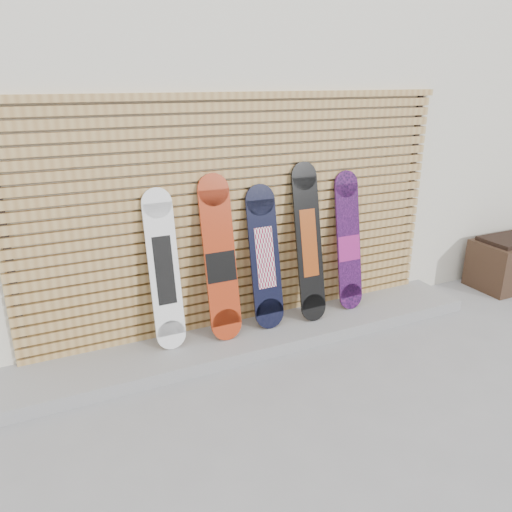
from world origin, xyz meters
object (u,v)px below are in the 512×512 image
object	(u,v)px
snowboard_0	(164,270)
snowboard_4	(348,242)
snowboard_3	(309,243)
snowboard_2	(265,258)
snowboard_1	(220,260)

from	to	relation	value
snowboard_0	snowboard_4	bearing A→B (deg)	-0.08
snowboard_0	snowboard_3	distance (m)	1.44
snowboard_2	snowboard_4	xyz separation A→B (m)	(0.96, 0.01, 0.02)
snowboard_1	snowboard_2	distance (m)	0.46
snowboard_0	snowboard_3	world-z (taller)	snowboard_3
snowboard_2	snowboard_3	bearing A→B (deg)	-2.71
snowboard_1	snowboard_2	xyz separation A→B (m)	(0.46, 0.02, -0.06)
snowboard_0	snowboard_2	xyz separation A→B (m)	(0.97, -0.01, -0.03)
snowboard_2	snowboard_4	size ratio (longest dim) A/B	0.96
snowboard_2	snowboard_3	world-z (taller)	snowboard_3
snowboard_2	snowboard_0	bearing A→B (deg)	179.16
snowboard_3	snowboard_2	bearing A→B (deg)	177.29
snowboard_1	snowboard_3	bearing A→B (deg)	-0.22
snowboard_0	snowboard_3	bearing A→B (deg)	-1.45
snowboard_0	snowboard_2	distance (m)	0.97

